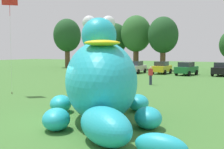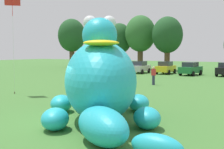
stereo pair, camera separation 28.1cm
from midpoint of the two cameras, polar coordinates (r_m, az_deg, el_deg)
ground_plane at (r=13.53m, az=-8.37°, el=-8.84°), size 160.00×160.00×0.00m
giant_inflatable_creature at (r=13.42m, az=-1.54°, el=-0.90°), size 8.55×8.07×5.05m
car_blue at (r=45.33m, az=1.31°, el=1.64°), size 1.97×4.12×1.72m
car_silver at (r=42.29m, az=5.59°, el=1.42°), size 2.09×4.18×1.72m
car_yellow at (r=41.64m, az=10.50°, el=1.32°), size 2.06×4.16×1.72m
car_green at (r=39.81m, az=15.07°, el=1.09°), size 2.28×4.26×1.72m
tree_far_left at (r=57.76m, az=-7.62°, el=7.41°), size 5.25×5.25×9.32m
tree_left at (r=54.40m, az=1.57°, el=6.87°), size 4.63×4.63×8.21m
tree_mid_left at (r=51.97m, az=5.64°, el=7.76°), size 5.25×5.25×9.32m
tree_centre_left at (r=48.70m, az=10.78°, el=7.42°), size 4.89×4.89×8.67m
spectator_near_inflatable at (r=27.65m, az=8.29°, el=-0.24°), size 0.38×0.26×1.71m
spectator_mid_field at (r=18.21m, az=-1.63°, el=-2.63°), size 0.38×0.26×1.71m
spectator_by_cars at (r=29.55m, az=-7.29°, el=0.07°), size 0.38×0.26×1.71m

